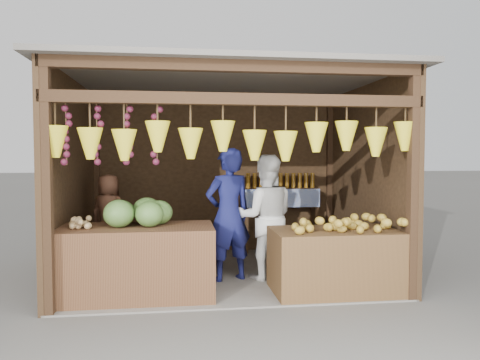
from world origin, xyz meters
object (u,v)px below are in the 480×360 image
Objects in this scene: counter_left at (137,262)px; woman_standing at (266,217)px; counter_right at (334,261)px; man_standing at (228,215)px; vendor_seated at (109,213)px.

woman_standing is at bearing 21.35° from counter_left.
man_standing is (-1.18, 0.68, 0.48)m from counter_right.
counter_left is 1.76m from woman_standing.
counter_right is 1.44m from man_standing.
counter_right is 1.09m from woman_standing.
vendor_seated is at bearing 156.01° from counter_right.
woman_standing is (0.49, 0.04, -0.04)m from man_standing.
counter_left is at bearing 177.56° from counter_right.
counter_right is at bearing 138.32° from woman_standing.
vendor_seated is at bearing -38.35° from man_standing.
counter_left is 2.28m from counter_right.
woman_standing is (-0.69, 0.72, 0.44)m from counter_right.
man_standing is (1.10, 0.58, 0.45)m from counter_left.
counter_left is 1.32m from man_standing.
vendor_seated is (-2.75, 1.22, 0.46)m from counter_right.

